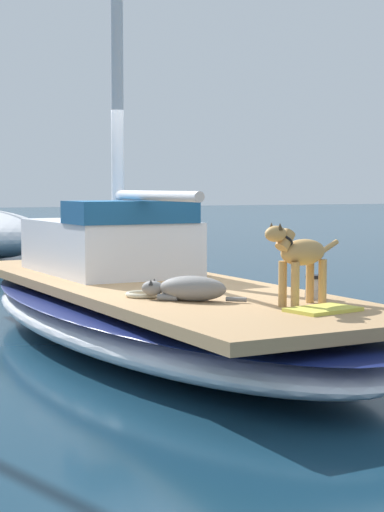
% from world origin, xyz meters
% --- Properties ---
extents(ground_plane, '(120.00, 120.00, 0.00)m').
position_xyz_m(ground_plane, '(0.00, 0.00, 0.00)').
color(ground_plane, '#143347').
extents(sailboat_main, '(3.00, 7.39, 0.66)m').
position_xyz_m(sailboat_main, '(0.00, 0.00, 0.34)').
color(sailboat_main, white).
rests_on(sailboat_main, ground).
extents(cabin_house, '(1.55, 2.31, 0.84)m').
position_xyz_m(cabin_house, '(-0.08, 1.11, 1.01)').
color(cabin_house, silver).
rests_on(cabin_house, sailboat_main).
extents(dog_grey, '(0.77, 0.69, 0.22)m').
position_xyz_m(dog_grey, '(-0.23, -1.45, 0.77)').
color(dog_grey, gray).
rests_on(dog_grey, sailboat_main).
extents(dog_tan, '(0.91, 0.41, 0.70)m').
position_xyz_m(dog_tan, '(0.47, -2.12, 1.08)').
color(dog_tan, tan).
rests_on(dog_tan, sailboat_main).
extents(deck_winch, '(0.16, 0.16, 0.21)m').
position_xyz_m(deck_winch, '(0.84, -1.77, 0.76)').
color(deck_winch, '#B7B7BC').
rests_on(deck_winch, sailboat_main).
extents(coiled_rope, '(0.32, 0.32, 0.04)m').
position_xyz_m(coiled_rope, '(-0.50, -1.03, 0.68)').
color(coiled_rope, beige).
rests_on(coiled_rope, sailboat_main).
extents(deck_towel, '(0.62, 0.47, 0.03)m').
position_xyz_m(deck_towel, '(0.49, -2.46, 0.68)').
color(deck_towel, '#D8D14C').
rests_on(deck_towel, sailboat_main).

